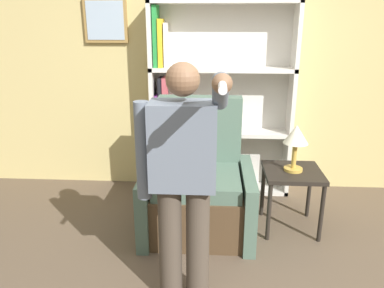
{
  "coord_description": "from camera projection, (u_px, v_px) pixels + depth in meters",
  "views": [
    {
      "loc": [
        -0.21,
        -1.96,
        1.78
      ],
      "look_at": [
        -0.36,
        0.55,
        0.95
      ],
      "focal_mm": 35.0,
      "sensor_mm": 36.0,
      "label": 1
    }
  ],
  "objects": [
    {
      "name": "side_table",
      "position": [
        292.0,
        179.0,
        3.25
      ],
      "size": [
        0.49,
        0.49,
        0.55
      ],
      "color": "black",
      "rests_on": "ground_plane"
    },
    {
      "name": "person_standing",
      "position": [
        183.0,
        177.0,
        2.25
      ],
      "size": [
        0.54,
        0.78,
        1.57
      ],
      "color": "#473D33",
      "rests_on": "ground_plane"
    },
    {
      "name": "armchair",
      "position": [
        198.0,
        190.0,
        3.31
      ],
      "size": [
        0.95,
        0.84,
        1.14
      ],
      "color": "#4C3823",
      "rests_on": "ground_plane"
    },
    {
      "name": "wall_back",
      "position": [
        234.0,
        59.0,
        3.89
      ],
      "size": [
        8.0,
        0.11,
        2.8
      ],
      "color": "tan",
      "rests_on": "ground_plane"
    },
    {
      "name": "bookcase",
      "position": [
        210.0,
        101.0,
        3.89
      ],
      "size": [
        1.46,
        0.28,
        1.98
      ],
      "color": "silver",
      "rests_on": "ground_plane"
    },
    {
      "name": "table_lamp",
      "position": [
        296.0,
        138.0,
        3.14
      ],
      "size": [
        0.21,
        0.21,
        0.41
      ],
      "color": "gold",
      "rests_on": "side_table"
    }
  ]
}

